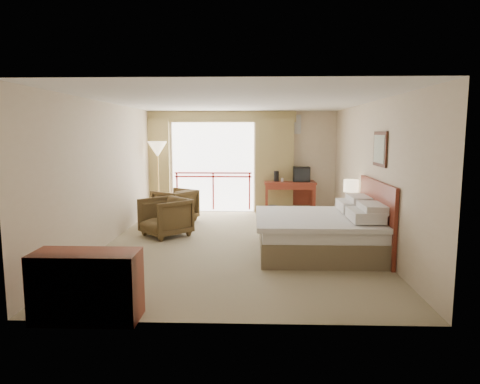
{
  "coord_description": "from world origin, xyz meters",
  "views": [
    {
      "loc": [
        0.31,
        -8.05,
        2.12
      ],
      "look_at": [
        0.03,
        0.4,
        0.95
      ],
      "focal_mm": 32.0,
      "sensor_mm": 36.0,
      "label": 1
    }
  ],
  "objects_px": {
    "tv": "(301,174)",
    "armchair_near": "(166,236)",
    "floor_lamp": "(157,152)",
    "nightstand": "(350,222)",
    "table_lamp": "(351,186)",
    "side_table": "(163,208)",
    "armchair_far": "(175,221)",
    "desk": "(289,188)",
    "bed": "(321,232)",
    "wastebasket": "(273,211)",
    "dresser": "(87,286)"
  },
  "relations": [
    {
      "from": "bed",
      "to": "tv",
      "type": "xyz_separation_m",
      "value": [
        0.05,
        3.69,
        0.68
      ]
    },
    {
      "from": "nightstand",
      "to": "table_lamp",
      "type": "distance_m",
      "value": 0.73
    },
    {
      "from": "armchair_far",
      "to": "armchair_near",
      "type": "relative_size",
      "value": 0.99
    },
    {
      "from": "desk",
      "to": "tv",
      "type": "relative_size",
      "value": 3.13
    },
    {
      "from": "desk",
      "to": "armchair_near",
      "type": "distance_m",
      "value": 3.84
    },
    {
      "from": "table_lamp",
      "to": "side_table",
      "type": "height_order",
      "value": "table_lamp"
    },
    {
      "from": "armchair_near",
      "to": "floor_lamp",
      "type": "xyz_separation_m",
      "value": [
        -0.62,
        2.18,
        1.64
      ]
    },
    {
      "from": "armchair_near",
      "to": "desk",
      "type": "bearing_deg",
      "value": 89.44
    },
    {
      "from": "nightstand",
      "to": "table_lamp",
      "type": "relative_size",
      "value": 1.18
    },
    {
      "from": "tv",
      "to": "armchair_far",
      "type": "bearing_deg",
      "value": 178.92
    },
    {
      "from": "dresser",
      "to": "tv",
      "type": "bearing_deg",
      "value": 62.55
    },
    {
      "from": "wastebasket",
      "to": "floor_lamp",
      "type": "distance_m",
      "value": 3.31
    },
    {
      "from": "tv",
      "to": "nightstand",
      "type": "bearing_deg",
      "value": -91.85
    },
    {
      "from": "bed",
      "to": "armchair_near",
      "type": "relative_size",
      "value": 2.43
    },
    {
      "from": "wastebasket",
      "to": "armchair_far",
      "type": "xyz_separation_m",
      "value": [
        -2.4,
        -0.77,
        -0.14
      ]
    },
    {
      "from": "floor_lamp",
      "to": "wastebasket",
      "type": "bearing_deg",
      "value": 1.55
    },
    {
      "from": "tv",
      "to": "floor_lamp",
      "type": "bearing_deg",
      "value": 166.03
    },
    {
      "from": "floor_lamp",
      "to": "armchair_far",
      "type": "bearing_deg",
      "value": -51.69
    },
    {
      "from": "armchair_far",
      "to": "bed",
      "type": "bearing_deg",
      "value": 83.04
    },
    {
      "from": "armchair_far",
      "to": "dresser",
      "type": "xyz_separation_m",
      "value": [
        0.01,
        -5.52,
        0.4
      ]
    },
    {
      "from": "nightstand",
      "to": "floor_lamp",
      "type": "distance_m",
      "value": 5.1
    },
    {
      "from": "desk",
      "to": "side_table",
      "type": "xyz_separation_m",
      "value": [
        -3.03,
        -1.59,
        -0.27
      ]
    },
    {
      "from": "bed",
      "to": "floor_lamp",
      "type": "bearing_deg",
      "value": 137.27
    },
    {
      "from": "tv",
      "to": "wastebasket",
      "type": "height_order",
      "value": "tv"
    },
    {
      "from": "floor_lamp",
      "to": "nightstand",
      "type": "bearing_deg",
      "value": -25.48
    },
    {
      "from": "tv",
      "to": "dresser",
      "type": "xyz_separation_m",
      "value": [
        -3.13,
        -6.53,
        -0.66
      ]
    },
    {
      "from": "bed",
      "to": "table_lamp",
      "type": "bearing_deg",
      "value": 58.3
    },
    {
      "from": "tv",
      "to": "armchair_near",
      "type": "relative_size",
      "value": 0.49
    },
    {
      "from": "nightstand",
      "to": "desk",
      "type": "distance_m",
      "value": 2.74
    },
    {
      "from": "wastebasket",
      "to": "side_table",
      "type": "bearing_deg",
      "value": -153.59
    },
    {
      "from": "table_lamp",
      "to": "desk",
      "type": "height_order",
      "value": "table_lamp"
    },
    {
      "from": "table_lamp",
      "to": "tv",
      "type": "bearing_deg",
      "value": 107.47
    },
    {
      "from": "table_lamp",
      "to": "tv",
      "type": "distance_m",
      "value": 2.51
    },
    {
      "from": "wastebasket",
      "to": "armchair_near",
      "type": "distance_m",
      "value": 3.24
    },
    {
      "from": "tv",
      "to": "armchair_near",
      "type": "bearing_deg",
      "value": -159.74
    },
    {
      "from": "tv",
      "to": "armchair_near",
      "type": "height_order",
      "value": "tv"
    },
    {
      "from": "table_lamp",
      "to": "armchair_near",
      "type": "distance_m",
      "value": 3.96
    },
    {
      "from": "bed",
      "to": "wastebasket",
      "type": "height_order",
      "value": "bed"
    },
    {
      "from": "table_lamp",
      "to": "floor_lamp",
      "type": "height_order",
      "value": "floor_lamp"
    },
    {
      "from": "nightstand",
      "to": "side_table",
      "type": "relative_size",
      "value": 1.06
    },
    {
      "from": "nightstand",
      "to": "tv",
      "type": "height_order",
      "value": "tv"
    },
    {
      "from": "bed",
      "to": "dresser",
      "type": "bearing_deg",
      "value": -137.33
    },
    {
      "from": "bed",
      "to": "nightstand",
      "type": "bearing_deg",
      "value": 57.28
    },
    {
      "from": "tv",
      "to": "side_table",
      "type": "bearing_deg",
      "value": -174.35
    },
    {
      "from": "armchair_far",
      "to": "tv",
      "type": "bearing_deg",
      "value": 141.75
    },
    {
      "from": "dresser",
      "to": "nightstand",
      "type": "bearing_deg",
      "value": 44.65
    },
    {
      "from": "bed",
      "to": "armchair_near",
      "type": "distance_m",
      "value": 3.26
    },
    {
      "from": "nightstand",
      "to": "dresser",
      "type": "height_order",
      "value": "dresser"
    },
    {
      "from": "nightstand",
      "to": "bed",
      "type": "bearing_deg",
      "value": -117.93
    },
    {
      "from": "armchair_near",
      "to": "armchair_far",
      "type": "bearing_deg",
      "value": 139.52
    }
  ]
}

